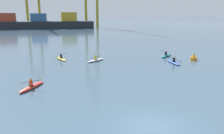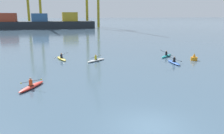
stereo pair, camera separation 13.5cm
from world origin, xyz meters
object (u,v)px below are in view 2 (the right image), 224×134
object	(u,v)px
kayak_red	(32,86)
kayak_white	(96,60)
kayak_blue	(174,62)
kayak_teal	(166,56)
kayak_yellow	(61,58)
container_barge	(40,23)
channel_buoy	(194,58)

from	to	relation	value
kayak_red	kayak_white	world-z (taller)	kayak_white
kayak_red	kayak_blue	bearing A→B (deg)	19.49
kayak_red	kayak_white	bearing A→B (deg)	52.96
kayak_teal	kayak_yellow	distance (m)	15.37
container_barge	kayak_yellow	bearing A→B (deg)	-85.61
kayak_blue	container_barge	bearing A→B (deg)	103.68
kayak_red	kayak_white	distance (m)	12.50
kayak_yellow	kayak_white	bearing A→B (deg)	-27.93
container_barge	kayak_blue	bearing A→B (deg)	-76.32
kayak_white	kayak_teal	distance (m)	10.78
channel_buoy	kayak_yellow	world-z (taller)	kayak_yellow
kayak_blue	kayak_white	size ratio (longest dim) A/B	1.13
kayak_blue	kayak_red	bearing A→B (deg)	-160.51
channel_buoy	kayak_yellow	bearing A→B (deg)	163.60
kayak_yellow	kayak_red	bearing A→B (deg)	-103.75
kayak_red	kayak_yellow	world-z (taller)	kayak_yellow
kayak_yellow	container_barge	bearing A→B (deg)	94.39
channel_buoy	kayak_teal	bearing A→B (deg)	125.07
kayak_white	channel_buoy	bearing A→B (deg)	-12.05
container_barge	kayak_yellow	distance (m)	74.54
kayak_red	kayak_yellow	xyz separation A→B (m)	(3.03, 12.36, 0.00)
kayak_red	kayak_teal	world-z (taller)	kayak_teal
container_barge	kayak_white	size ratio (longest dim) A/B	15.36
kayak_yellow	channel_buoy	bearing A→B (deg)	-16.40
kayak_blue	kayak_yellow	size ratio (longest dim) A/B	1.00
channel_buoy	kayak_red	world-z (taller)	channel_buoy
container_barge	kayak_yellow	world-z (taller)	container_barge
container_barge	kayak_teal	xyz separation A→B (m)	(20.98, -76.07, -2.26)
kayak_blue	kayak_white	world-z (taller)	kayak_blue
kayak_red	container_barge	bearing A→B (deg)	91.77
kayak_white	kayak_yellow	xyz separation A→B (m)	(-4.50, 2.39, 0.00)
channel_buoy	kayak_blue	bearing A→B (deg)	-162.64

